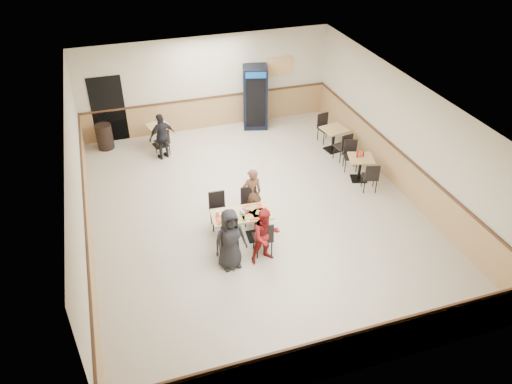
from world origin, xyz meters
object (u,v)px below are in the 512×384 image
object	(u,v)px
side_table_near	(360,165)
side_table_far	(334,136)
main_table	(242,222)
back_table	(159,132)
trash_bin	(105,137)
lone_diner	(162,136)
diner_man_opposite	(252,193)
diner_woman_left	(230,239)
pepsi_cooler	(255,97)
diner_woman_right	(266,236)

from	to	relation	value
side_table_near	side_table_far	xyz separation A→B (m)	(0.03, 1.73, 0.02)
main_table	back_table	bearing A→B (deg)	106.18
trash_bin	lone_diner	bearing A→B (deg)	-35.07
lone_diner	diner_man_opposite	bearing A→B (deg)	94.37
side_table_far	trash_bin	world-z (taller)	trash_bin
main_table	trash_bin	size ratio (longest dim) A/B	1.81
diner_woman_left	side_table_near	world-z (taller)	diner_woman_left
main_table	back_table	distance (m)	5.24
trash_bin	pepsi_cooler	bearing A→B (deg)	0.51
diner_man_opposite	side_table_far	distance (m)	4.13
main_table	side_table_far	xyz separation A→B (m)	(3.83, 3.22, -0.01)
main_table	lone_diner	world-z (taller)	lone_diner
side_table_near	trash_bin	bearing A→B (deg)	148.60
diner_woman_right	main_table	bearing A→B (deg)	102.18
diner_woman_right	diner_man_opposite	size ratio (longest dim) A/B	1.00
pepsi_cooler	main_table	bearing A→B (deg)	-96.08
diner_woman_left	lone_diner	xyz separation A→B (m)	(-0.62, 5.14, -0.03)
diner_woman_left	lone_diner	world-z (taller)	diner_woman_left
side_table_far	pepsi_cooler	bearing A→B (deg)	127.13
pepsi_cooler	trash_bin	world-z (taller)	pepsi_cooler
diner_man_opposite	lone_diner	world-z (taller)	lone_diner
main_table	back_table	size ratio (longest dim) A/B	1.83
diner_man_opposite	diner_woman_left	bearing A→B (deg)	56.80
side_table_far	back_table	size ratio (longest dim) A/B	1.02
side_table_far	pepsi_cooler	size ratio (longest dim) A/B	0.39
lone_diner	trash_bin	bearing A→B (deg)	-55.06
side_table_far	diner_woman_right	bearing A→B (deg)	-131.07
main_table	diner_man_opposite	bearing A→B (deg)	62.10
diner_woman_right	trash_bin	xyz separation A→B (m)	(-3.00, 6.32, -0.28)
diner_man_opposite	side_table_near	bearing A→B (deg)	-169.53
diner_woman_left	diner_man_opposite	distance (m)	1.87
main_table	pepsi_cooler	world-z (taller)	pepsi_cooler
diner_woman_left	back_table	world-z (taller)	diner_woman_left
trash_bin	side_table_far	bearing A→B (deg)	-18.98
back_table	trash_bin	size ratio (longest dim) A/B	0.99
pepsi_cooler	trash_bin	xyz separation A→B (m)	(-4.81, -0.04, -0.63)
diner_woman_right	pepsi_cooler	bearing A→B (deg)	67.84
lone_diner	trash_bin	world-z (taller)	lone_diner
lone_diner	side_table_far	bearing A→B (deg)	147.17
diner_woman_left	back_table	bearing A→B (deg)	89.65
lone_diner	side_table_far	size ratio (longest dim) A/B	1.79
main_table	side_table_far	world-z (taller)	main_table
diner_woman_left	diner_man_opposite	bearing A→B (deg)	51.85
lone_diner	side_table_near	bearing A→B (deg)	129.87
diner_man_opposite	trash_bin	bearing A→B (deg)	-56.93
pepsi_cooler	diner_woman_left	bearing A→B (deg)	-97.58
lone_diner	pepsi_cooler	distance (m)	3.43
diner_man_opposite	trash_bin	xyz separation A→B (m)	(-3.21, 4.68, -0.29)
diner_woman_left	diner_woman_right	size ratio (longest dim) A/B	1.09
back_table	pepsi_cooler	world-z (taller)	pepsi_cooler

